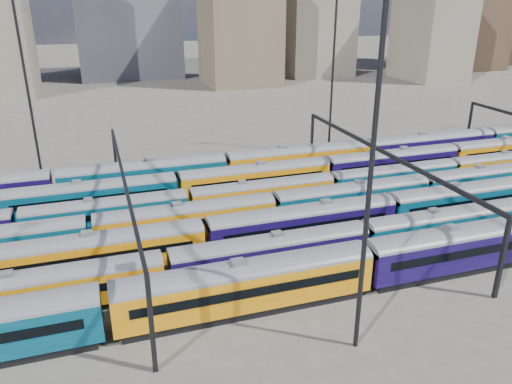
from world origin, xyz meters
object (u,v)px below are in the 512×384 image
object	(u,v)px
rake_2	(390,208)
rake_0	(366,260)
rake_1	(271,250)
mast_2	(371,175)

from	to	relation	value
rake_2	rake_0	bearing A→B (deg)	-131.29
rake_0	rake_2	xyz separation A→B (m)	(8.78, 10.00, -0.17)
rake_2	rake_1	bearing A→B (deg)	-162.73
rake_1	mast_2	xyz separation A→B (m)	(2.61, -12.00, 11.40)
rake_1	rake_0	bearing A→B (deg)	-34.42
rake_0	mast_2	xyz separation A→B (m)	(-4.68, -7.00, 11.05)
rake_1	mast_2	distance (m)	16.76
mast_2	rake_0	bearing A→B (deg)	56.22
rake_2	mast_2	size ratio (longest dim) A/B	4.98
rake_1	rake_2	bearing A→B (deg)	17.27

